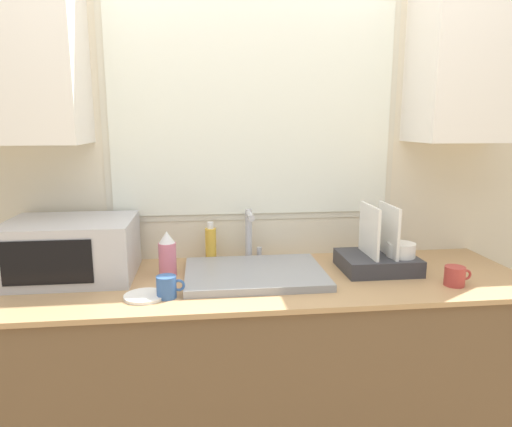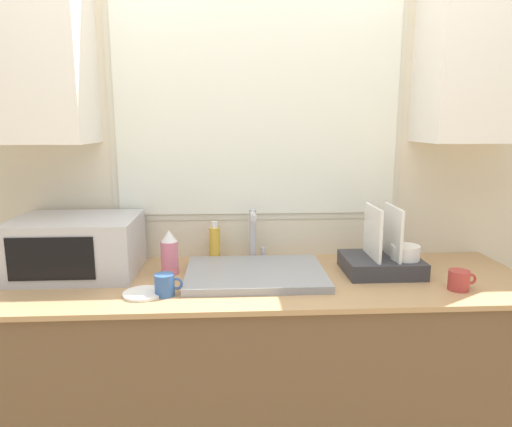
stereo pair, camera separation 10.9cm
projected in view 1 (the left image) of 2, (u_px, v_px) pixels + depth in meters
countertop at (262, 377)px, 1.99m from camera, size 2.21×0.69×0.91m
wall_back at (254, 152)px, 2.12m from camera, size 6.00×0.38×2.60m
sink_basin at (255, 274)px, 1.91m from camera, size 0.58×0.43×0.03m
faucet at (250, 232)px, 2.10m from camera, size 0.08×0.15×0.24m
microwave at (72, 249)px, 1.89m from camera, size 0.51×0.39×0.24m
dish_rack at (380, 256)px, 1.98m from camera, size 0.32×0.27×0.29m
spray_bottle at (167, 254)px, 1.91m from camera, size 0.07×0.07×0.19m
soap_bottle at (211, 244)px, 2.11m from camera, size 0.05×0.05×0.19m
mug_near_sink at (167, 287)px, 1.67m from camera, size 0.10×0.07×0.08m
mug_by_rack at (455, 276)px, 1.80m from camera, size 0.11×0.08×0.08m
small_plate at (145, 296)px, 1.68m from camera, size 0.15×0.15×0.01m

